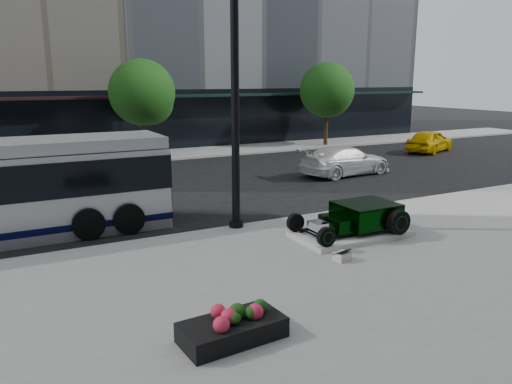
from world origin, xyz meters
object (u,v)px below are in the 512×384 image
hot_rod (360,216)px  flower_planter (232,328)px  white_sedan (345,161)px  lamppost (235,106)px  yellow_taxi (430,141)px

hot_rod → flower_planter: bearing=-147.6°
flower_planter → white_sedan: size_ratio=0.39×
lamppost → white_sedan: 11.09m
flower_planter → lamppost: bearing=63.9°
white_sedan → yellow_taxi: bearing=-74.0°
lamppost → flower_planter: size_ratio=4.27×
flower_planter → yellow_taxi: (21.71, 15.96, 0.39)m
hot_rod → yellow_taxi: yellow_taxi is taller
hot_rod → lamppost: 5.00m
lamppost → flower_planter: (-3.09, -6.29, -3.57)m
flower_planter → yellow_taxi: bearing=36.3°
flower_planter → yellow_taxi: yellow_taxi is taller
yellow_taxi → lamppost: bearing=96.5°
lamppost → yellow_taxi: 21.22m
hot_rod → white_sedan: 10.25m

